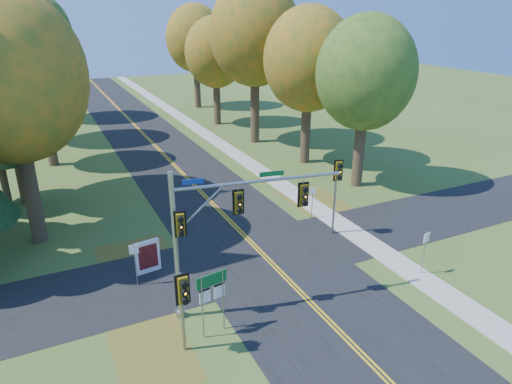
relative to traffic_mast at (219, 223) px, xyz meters
name	(u,v)px	position (x,y,z in m)	size (l,w,h in m)	color
ground	(280,272)	(3.96, 1.66, -4.42)	(160.00, 160.00, 0.00)	#40551E
road_main	(280,272)	(3.96, 1.66, -4.41)	(8.00, 160.00, 0.02)	black
road_cross	(263,255)	(3.96, 3.66, -4.41)	(60.00, 6.00, 0.02)	black
centerline_left	(278,272)	(3.86, 1.66, -4.39)	(0.10, 160.00, 0.01)	gold
centerline_right	(282,271)	(4.06, 1.66, -4.39)	(0.10, 160.00, 0.01)	gold
sidewalk_east	(374,247)	(10.16, 1.66, -4.39)	(1.60, 160.00, 0.06)	#9E998E
leaf_patch_w_near	(139,264)	(-2.54, 5.66, -4.41)	(4.00, 6.00, 0.00)	brown
leaf_patch_e	(325,208)	(10.76, 7.66, -4.41)	(3.50, 8.00, 0.00)	brown
leaf_patch_w_far	(152,351)	(-3.54, -1.34, -4.41)	(3.00, 5.00, 0.00)	brown
tree_w_a	(10,78)	(-7.17, 11.05, 5.07)	(8.00, 8.00, 14.15)	#38281C
tree_e_a	(366,74)	(15.53, 10.44, 4.11)	(7.20, 7.20, 12.73)	#38281C
tree_e_b	(309,60)	(14.93, 17.24, 4.48)	(7.60, 7.60, 13.33)	#38281C
tree_w_c	(39,73)	(-5.58, 26.13, 3.52)	(6.80, 6.80, 11.91)	#38281C
tree_e_c	(255,34)	(13.84, 25.35, 6.24)	(8.80, 8.80, 15.79)	#38281C
tree_w_d	(26,43)	(-6.17, 34.85, 5.36)	(8.20, 8.20, 14.56)	#38281C
tree_e_d	(216,53)	(13.22, 34.53, 3.82)	(7.00, 7.00, 12.32)	#38281C
tree_w_e	(36,35)	(-4.96, 45.75, 5.65)	(8.40, 8.40, 14.97)	#38281C
tree_e_e	(195,39)	(14.43, 45.24, 4.77)	(7.80, 7.80, 13.74)	#38281C
traffic_mast	(219,223)	(0.00, 0.00, 0.00)	(7.50, 1.45, 6.87)	#92949A
east_signal_pole	(337,179)	(8.93, 3.99, -0.76)	(0.55, 0.65, 4.82)	gray
ped_signal_pole	(183,295)	(-2.31, -2.07, -1.68)	(0.58, 0.67, 3.69)	gray
route_sign_cluster	(212,291)	(-0.89, -1.36, -2.33)	(1.37, 0.28, 2.97)	gray
info_kiosk	(148,257)	(-2.24, 4.66, -3.51)	(1.32, 0.35, 1.82)	silver
reg_sign_e_north	(312,197)	(9.01, 6.65, -2.88)	(0.41, 0.20, 2.24)	gray
reg_sign_e_south	(425,245)	(10.50, -1.66, -2.74)	(0.46, 0.13, 2.45)	gray
reg_sign_w	(135,257)	(-3.04, 3.65, -2.80)	(0.45, 0.08, 2.37)	gray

